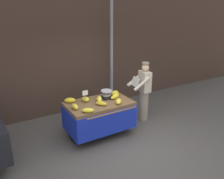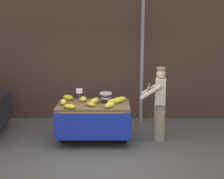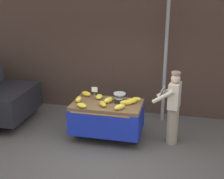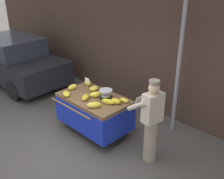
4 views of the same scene
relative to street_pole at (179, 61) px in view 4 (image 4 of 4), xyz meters
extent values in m
plane|color=#514C47|center=(-1.03, -2.46, -1.69)|extent=(60.00, 60.00, 0.00)
cube|color=#473328|center=(-1.03, 0.50, 0.16)|extent=(16.00, 0.24, 3.70)
cylinder|color=gray|center=(0.00, 0.00, 0.00)|extent=(0.09, 0.09, 3.37)
cube|color=brown|center=(-1.21, -1.41, -0.83)|extent=(1.62, 0.98, 0.08)
cylinder|color=black|center=(-1.94, -1.41, -1.29)|extent=(0.05, 0.78, 0.78)
cylinder|color=#B7B7BC|center=(-1.97, -1.41, -1.29)|extent=(0.01, 0.14, 0.14)
cylinder|color=black|center=(-0.49, -1.41, -1.29)|extent=(0.05, 0.78, 0.78)
cylinder|color=#B7B7BC|center=(-0.46, -1.41, -1.29)|extent=(0.01, 0.14, 0.14)
cylinder|color=#4C4742|center=(-1.21, -1.00, -1.28)|extent=(0.05, 0.05, 0.82)
cube|color=#192DB2|center=(-1.21, -1.89, -1.17)|extent=(1.62, 0.02, 0.60)
cube|color=#192DB2|center=(-1.21, -0.92, -1.17)|extent=(1.62, 0.02, 0.60)
cube|color=#192DB2|center=(-2.02, -1.41, -1.17)|extent=(0.02, 0.98, 0.60)
cube|color=#192DB2|center=(-0.41, -1.41, -1.17)|extent=(0.02, 0.98, 0.60)
cylinder|color=brown|center=(-1.21, -2.07, -0.81)|extent=(1.30, 0.04, 0.04)
cube|color=black|center=(-0.94, -1.30, -0.74)|extent=(0.20, 0.20, 0.09)
cylinder|color=#B7B7BC|center=(-0.94, -1.30, -0.64)|extent=(0.02, 0.02, 0.11)
cylinder|color=#B7B7BC|center=(-0.94, -1.30, -0.57)|extent=(0.28, 0.28, 0.04)
cylinder|color=#B7B7BC|center=(-0.94, -1.30, -0.68)|extent=(0.21, 0.21, 0.03)
cylinder|color=#997A51|center=(-1.54, -1.31, -0.68)|extent=(0.01, 0.01, 0.22)
cube|color=white|center=(-1.54, -1.32, -0.51)|extent=(0.14, 0.01, 0.12)
ellipsoid|color=gold|center=(-1.26, -1.61, -0.74)|extent=(0.27, 0.31, 0.10)
ellipsoid|color=yellow|center=(-1.18, -1.37, -0.72)|extent=(0.26, 0.32, 0.13)
ellipsoid|color=yellow|center=(-1.88, -1.48, -0.73)|extent=(0.13, 0.25, 0.13)
ellipsoid|color=yellow|center=(-0.57, -1.11, -0.74)|extent=(0.24, 0.14, 0.09)
ellipsoid|color=gold|center=(-1.84, -1.05, -0.73)|extent=(0.32, 0.27, 0.12)
ellipsoid|color=yellow|center=(-1.70, -1.80, -0.74)|extent=(0.31, 0.27, 0.10)
ellipsoid|color=yellow|center=(-1.47, -1.18, -0.73)|extent=(0.17, 0.23, 0.11)
ellipsoid|color=gold|center=(-0.65, -1.29, -0.73)|extent=(0.27, 0.20, 0.12)
ellipsoid|color=yellow|center=(-0.76, -1.42, -0.73)|extent=(0.32, 0.19, 0.12)
ellipsoid|color=yellow|center=(-0.85, -1.73, -0.73)|extent=(0.28, 0.32, 0.12)
cylinder|color=gray|center=(0.31, -1.30, -1.25)|extent=(0.26, 0.26, 0.88)
cube|color=beige|center=(0.31, -1.30, -0.52)|extent=(0.29, 0.41, 0.58)
sphere|color=#DBB28E|center=(0.31, -1.30, -0.12)|extent=(0.21, 0.21, 0.21)
cylinder|color=gray|center=(0.31, -1.30, 0.00)|extent=(0.20, 0.20, 0.05)
cylinder|color=beige|center=(0.06, -1.47, -0.51)|extent=(0.49, 0.16, 0.37)
cylinder|color=beige|center=(0.13, -1.06, -0.51)|extent=(0.49, 0.16, 0.37)
cube|color=silver|center=(0.01, -1.25, -0.50)|extent=(0.14, 0.35, 0.25)
cube|color=black|center=(-5.35, -1.21, -1.09)|extent=(3.97, 1.87, 0.70)
cube|color=#2D333D|center=(-5.50, -1.22, -0.46)|extent=(2.09, 1.59, 0.56)
cylinder|color=black|center=(-4.18, -0.38, -1.39)|extent=(0.61, 0.21, 0.60)
cylinder|color=black|center=(-4.11, -1.94, -1.39)|extent=(0.61, 0.21, 0.60)
cylinder|color=black|center=(-6.60, -0.48, -1.39)|extent=(0.61, 0.21, 0.60)
camera|label=1|loc=(-3.66, -6.06, 1.38)|focal=36.62mm
camera|label=2|loc=(-0.80, -8.00, 0.97)|focal=48.48mm
camera|label=3|loc=(0.36, -7.55, 1.63)|focal=46.73mm
camera|label=4|loc=(2.81, -4.86, 1.80)|focal=42.41mm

